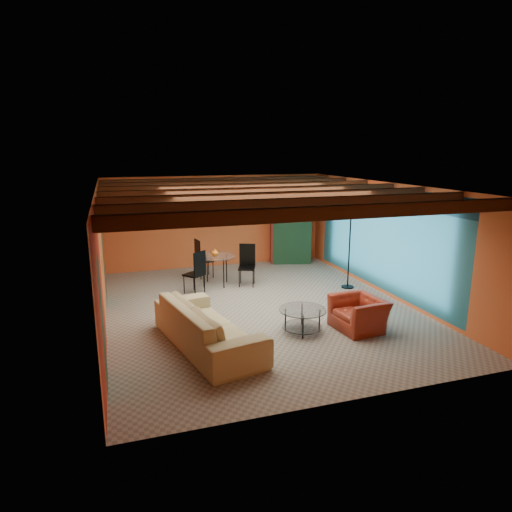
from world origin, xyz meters
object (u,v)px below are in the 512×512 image
object	(u,v)px
coffee_table	(302,320)
potted_plant	(289,191)
dining_table	(215,265)
vase	(215,241)
armchair	(359,314)
armoire	(289,231)
floor_lamp	(349,250)
sofa	(208,325)

from	to	relation	value
coffee_table	potted_plant	bearing A→B (deg)	70.83
dining_table	vase	world-z (taller)	vase
armchair	dining_table	bearing A→B (deg)	-157.63
coffee_table	armoire	world-z (taller)	armoire
floor_lamp	vase	world-z (taller)	floor_lamp
sofa	armchair	bearing A→B (deg)	-104.53
armchair	coffee_table	xyz separation A→B (m)	(-1.11, 0.21, -0.09)
sofa	floor_lamp	xyz separation A→B (m)	(4.15, 2.37, 0.59)
sofa	armoire	bearing A→B (deg)	-46.89
coffee_table	potted_plant	xyz separation A→B (m)	(1.82, 5.22, 2.00)
dining_table	floor_lamp	world-z (taller)	floor_lamp
armoire	coffee_table	bearing A→B (deg)	-94.58
armchair	coffee_table	world-z (taller)	armchair
armchair	coffee_table	bearing A→B (deg)	-106.59
potted_plant	coffee_table	bearing A→B (deg)	-109.17
sofa	dining_table	xyz separation A→B (m)	(0.98, 3.63, 0.14)
coffee_table	vase	distance (m)	3.78
dining_table	armoire	bearing A→B (deg)	31.62
dining_table	potted_plant	size ratio (longest dim) A/B	4.35
sofa	floor_lamp	world-z (taller)	floor_lamp
sofa	coffee_table	distance (m)	1.89
sofa	armchair	xyz separation A→B (m)	(2.98, -0.13, -0.08)
coffee_table	armoire	distance (m)	5.58
coffee_table	vase	size ratio (longest dim) A/B	4.73
armchair	vase	world-z (taller)	vase
armchair	potted_plant	size ratio (longest dim) A/B	2.07
sofa	potted_plant	size ratio (longest dim) A/B	5.75
sofa	dining_table	world-z (taller)	dining_table
coffee_table	armoire	bearing A→B (deg)	70.83
armchair	floor_lamp	xyz separation A→B (m)	(1.16, 2.50, 0.67)
floor_lamp	potted_plant	bearing A→B (deg)	98.70
dining_table	armoire	xyz separation A→B (m)	(2.72, 1.67, 0.46)
dining_table	potted_plant	bearing A→B (deg)	31.62
armoire	potted_plant	distance (m)	1.23
vase	sofa	bearing A→B (deg)	-105.05
armchair	armoire	bearing A→B (deg)	166.85
armchair	floor_lamp	size ratio (longest dim) A/B	0.50
coffee_table	floor_lamp	world-z (taller)	floor_lamp
coffee_table	dining_table	bearing A→B (deg)	104.25
coffee_table	dining_table	distance (m)	3.68
armchair	potted_plant	distance (m)	5.81
sofa	floor_lamp	bearing A→B (deg)	-72.32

